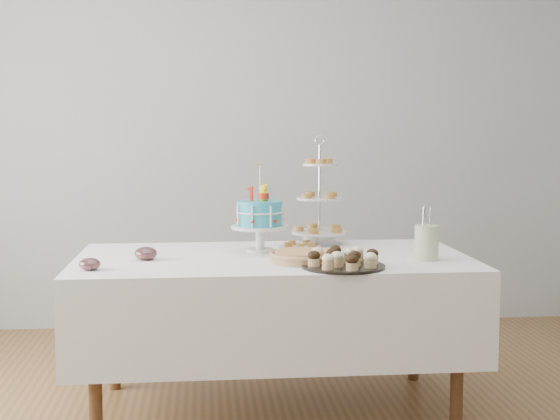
{
  "coord_description": "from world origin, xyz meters",
  "views": [
    {
      "loc": [
        -0.33,
        -3.47,
        1.4
      ],
      "look_at": [
        0.04,
        0.3,
        1.0
      ],
      "focal_mm": 50.0,
      "sensor_mm": 36.0,
      "label": 1
    }
  ],
  "objects": [
    {
      "name": "tiered_stand",
      "position": [
        0.29,
        0.68,
        1.01
      ],
      "size": [
        0.3,
        0.3,
        0.59
      ],
      "color": "silver",
      "rests_on": "table"
    },
    {
      "name": "birthday_cake",
      "position": [
        -0.05,
        0.44,
        0.89
      ],
      "size": [
        0.29,
        0.29,
        0.45
      ],
      "rotation": [
        0.0,
        0.0,
        -0.4
      ],
      "color": "silver",
      "rests_on": "table"
    },
    {
      "name": "pie",
      "position": [
        0.13,
        0.12,
        0.8
      ],
      "size": [
        0.33,
        0.33,
        0.05
      ],
      "color": "tan",
      "rests_on": "table"
    },
    {
      "name": "utensil_pitcher",
      "position": [
        0.72,
        0.12,
        0.86
      ],
      "size": [
        0.12,
        0.11,
        0.25
      ],
      "rotation": [
        0.0,
        0.0,
        0.25
      ],
      "color": "white",
      "rests_on": "table"
    },
    {
      "name": "walls",
      "position": [
        0.0,
        0.0,
        1.35
      ],
      "size": [
        5.04,
        4.04,
        2.7
      ],
      "color": "#ADAFB3",
      "rests_on": "floor"
    },
    {
      "name": "table",
      "position": [
        0.0,
        0.3,
        0.54
      ],
      "size": [
        1.92,
        1.02,
        0.77
      ],
      "color": "white",
      "rests_on": "floor"
    },
    {
      "name": "cupcake_tray",
      "position": [
        0.29,
        -0.04,
        0.81
      ],
      "size": [
        0.38,
        0.38,
        0.09
      ],
      "color": "black",
      "rests_on": "table"
    },
    {
      "name": "jam_bowl_b",
      "position": [
        -0.61,
        0.25,
        0.8
      ],
      "size": [
        0.11,
        0.11,
        0.06
      ],
      "color": "silver",
      "rests_on": "table"
    },
    {
      "name": "jam_bowl_a",
      "position": [
        -0.84,
        0.0,
        0.8
      ],
      "size": [
        0.09,
        0.09,
        0.06
      ],
      "color": "silver",
      "rests_on": "table"
    },
    {
      "name": "pastry_plate",
      "position": [
        0.16,
        0.54,
        0.78
      ],
      "size": [
        0.22,
        0.22,
        0.03
      ],
      "color": "silver",
      "rests_on": "table"
    },
    {
      "name": "plate_stack",
      "position": [
        0.29,
        0.7,
        0.8
      ],
      "size": [
        0.17,
        0.17,
        0.07
      ],
      "color": "silver",
      "rests_on": "table"
    }
  ]
}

